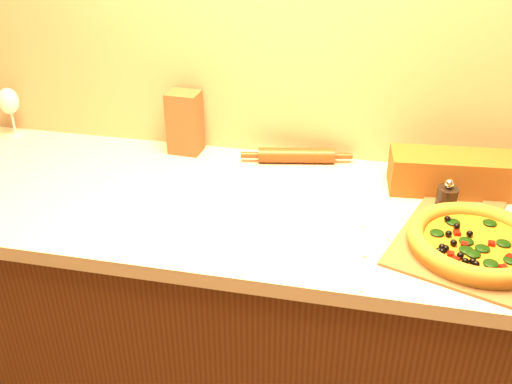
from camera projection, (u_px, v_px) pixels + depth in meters
name	position (u px, v px, depth m)	size (l,w,h in m)	color
cabinet	(279.00, 334.00, 1.78)	(2.80, 0.65, 0.86)	#4D2410
countertop	(283.00, 211.00, 1.56)	(2.84, 0.68, 0.04)	beige
pizza_peel	(475.00, 243.00, 1.38)	(0.45, 0.55, 0.01)	brown
pizza	(476.00, 242.00, 1.34)	(0.32, 0.32, 0.05)	#B47F2D
pepper_grinder	(446.00, 200.00, 1.49)	(0.06, 0.06, 0.10)	black
rolling_pin	(296.00, 155.00, 1.76)	(0.34, 0.09, 0.05)	#5A290F
bread_bag	(462.00, 173.00, 1.59)	(0.39, 0.13, 0.11)	brown
wine_glass	(9.00, 103.00, 1.90)	(0.07, 0.07, 0.17)	silver
paper_bag	(185.00, 123.00, 1.80)	(0.10, 0.08, 0.20)	brown
dark_jar	(187.00, 127.00, 1.84)	(0.09, 0.09, 0.14)	black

